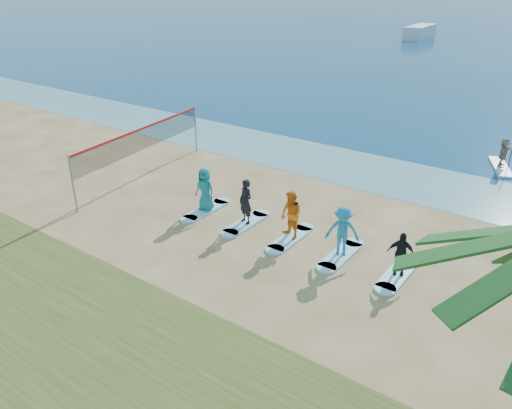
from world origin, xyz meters
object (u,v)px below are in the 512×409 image
Objects in this scene: paddleboarder at (504,152)px; student_3 at (343,231)px; student_4 at (400,253)px; paddleboard at (500,167)px; surfboard_1 at (246,223)px; surfboard_2 at (290,238)px; surfboard_4 at (398,274)px; surfboard_0 at (206,210)px; student_1 at (246,202)px; student_2 at (291,215)px; boat_offshore_a at (419,38)px; student_0 at (205,189)px; surfboard_3 at (341,255)px; volleyball_net at (142,139)px.

paddleboarder is 12.99m from student_3.
paddleboard is at bearing 68.68° from student_4.
paddleboard is 14.43m from surfboard_1.
student_3 is (2.10, 0.00, 0.96)m from surfboard_2.
surfboard_4 is 1.47× the size of student_4.
student_1 is at bearing 0.00° from surfboard_0.
paddleboard is 13.60m from student_2.
boat_offshore_a is 4.59× the size of student_0.
surfboard_0 is 0.96m from student_0.
student_4 is at bearing 16.34° from student_1.
surfboard_2 is 1.00× the size of surfboard_4.
student_1 is 2.10m from student_2.
surfboard_2 is 4.28m from student_4.
surfboard_1 is (2.10, 0.00, 0.00)m from surfboard_0.
student_3 reaches higher than student_4.
student_0 is at bearing 180.00° from surfboard_2.
student_1 is at bearing 180.00° from surfboard_3.
volleyball_net reaches higher than surfboard_2.
volleyball_net is at bearing 165.15° from student_0.
student_3 is at bearing 0.00° from surfboard_2.
student_3 is at bearing -6.14° from volleyball_net.
student_2 is 4.31m from surfboard_4.
surfboard_2 is (2.10, 0.00, 0.00)m from surfboard_1.
paddleboarder is at bearing 54.21° from student_3.
paddleboard is at bearing 53.83° from student_0.
student_1 is at bearing -140.47° from paddleboard.
student_4 reaches higher than paddleboarder.
student_0 is at bearing 180.00° from surfboard_3.
student_0 reaches higher than paddleboard.
surfboard_0 is at bearing -13.69° from volleyball_net.
surfboard_4 is at bearing -114.59° from paddleboard.
surfboard_2 is at bearing -77.44° from boat_offshore_a.
student_2 is at bearing 16.34° from student_1.
student_1 reaches higher than surfboard_1.
student_1 is at bearing 150.16° from paddleboarder.
surfboard_3 is 1.00× the size of surfboard_4.
surfboard_4 is at bearing 16.34° from student_1.
surfboard_3 is (-2.61, -12.72, -0.01)m from paddleboard.
student_2 is (-4.71, -12.72, 0.95)m from paddleboard.
volleyball_net is 13.57m from surfboard_4.
surfboard_0 is (-8.91, -12.72, -0.81)m from paddleboarder.
surfboard_0 is at bearing -158.93° from student_2.
volleyball_net is at bearing -173.38° from student_1.
student_2 is at bearing 180.00° from surfboard_4.
paddleboard is 1.64× the size of student_3.
paddleboard is at bearing 54.21° from student_3.
student_3 is 2.11m from student_4.
student_2 is at bearing 180.00° from surfboard_3.
boat_offshore_a is (-22.76, 52.66, -0.06)m from paddleboard.
paddleboarder is 12.73m from student_4.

